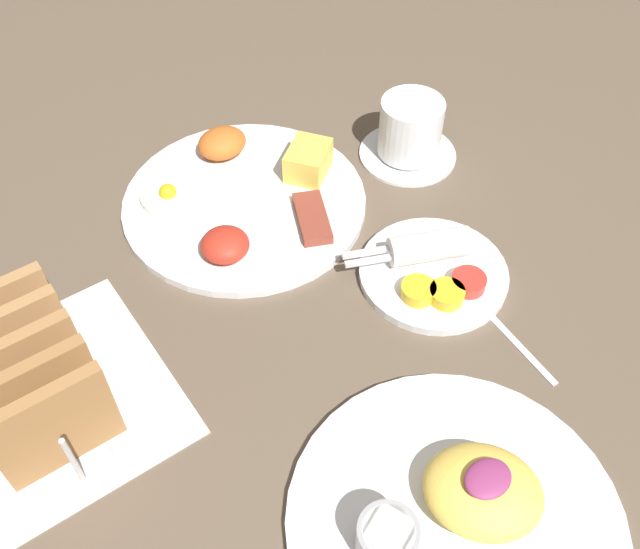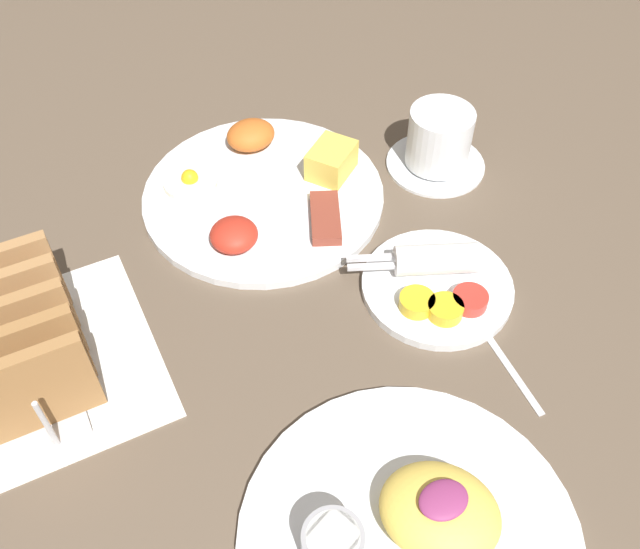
# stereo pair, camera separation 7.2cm
# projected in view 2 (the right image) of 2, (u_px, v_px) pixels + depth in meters

# --- Properties ---
(ground_plane) EXTENTS (3.00, 3.00, 0.00)m
(ground_plane) POSITION_uv_depth(u_px,v_px,m) (275.00, 361.00, 0.69)
(ground_plane) COLOR brown
(napkin_flat) EXTENTS (0.22, 0.22, 0.00)m
(napkin_flat) POSITION_uv_depth(u_px,v_px,m) (38.00, 369.00, 0.68)
(napkin_flat) COLOR white
(napkin_flat) RESTS_ON ground_plane
(plate_breakfast) EXTENTS (0.28, 0.28, 0.05)m
(plate_breakfast) POSITION_uv_depth(u_px,v_px,m) (265.00, 189.00, 0.83)
(plate_breakfast) COLOR white
(plate_breakfast) RESTS_ON ground_plane
(plate_condiments) EXTENTS (0.16, 0.16, 0.04)m
(plate_condiments) POSITION_uv_depth(u_px,v_px,m) (437.00, 283.00, 0.74)
(plate_condiments) COLOR white
(plate_condiments) RESTS_ON ground_plane
(plate_foreground) EXTENTS (0.28, 0.28, 0.06)m
(plate_foreground) POSITION_uv_depth(u_px,v_px,m) (411.00, 532.00, 0.56)
(plate_foreground) COLOR white
(plate_foreground) RESTS_ON ground_plane
(toast_rack) EXTENTS (0.10, 0.18, 0.10)m
(toast_rack) POSITION_uv_depth(u_px,v_px,m) (21.00, 338.00, 0.64)
(toast_rack) COLOR #B7B7BC
(toast_rack) RESTS_ON ground_plane
(coffee_cup) EXTENTS (0.12, 0.12, 0.08)m
(coffee_cup) POSITION_uv_depth(u_px,v_px,m) (439.00, 142.00, 0.85)
(coffee_cup) COLOR white
(coffee_cup) RESTS_ON ground_plane
(teaspoon) EXTENTS (0.02, 0.13, 0.01)m
(teaspoon) POSITION_uv_depth(u_px,v_px,m) (492.00, 341.00, 0.70)
(teaspoon) COLOR silver
(teaspoon) RESTS_ON ground_plane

